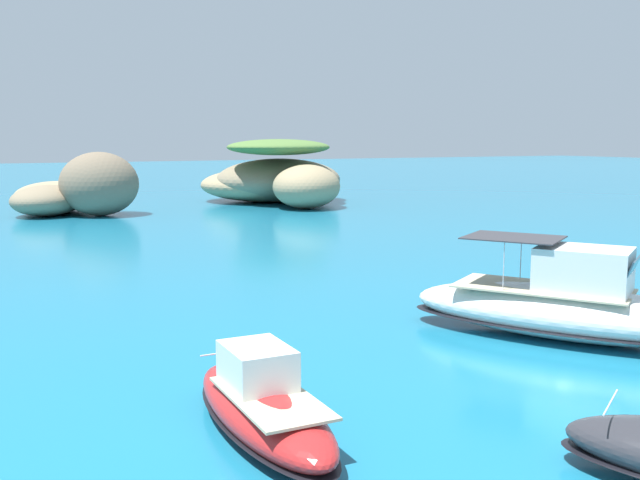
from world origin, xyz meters
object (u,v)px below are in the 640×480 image
at_px(islet_large, 277,180).
at_px(motorboat_red, 262,405).
at_px(motorboat_white, 567,308).
at_px(islet_small, 73,192).

distance_m(islet_large, motorboat_red, 57.65).
bearing_deg(motorboat_red, motorboat_white, 12.43).
xyz_separation_m(islet_small, motorboat_red, (-3.06, -50.06, -1.27)).
height_order(islet_large, islet_small, islet_large).
bearing_deg(islet_small, islet_large, 7.64).
bearing_deg(islet_small, motorboat_white, -79.76).
bearing_deg(motorboat_white, islet_small, 100.24).
xyz_separation_m(motorboat_white, motorboat_red, (-11.64, -2.57, -0.38)).
distance_m(islet_small, motorboat_red, 50.17).
relative_size(islet_small, motorboat_white, 1.34).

